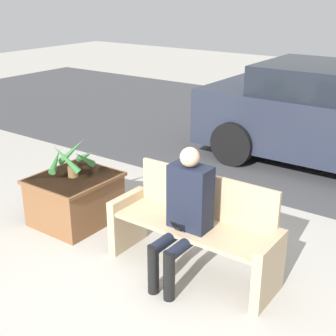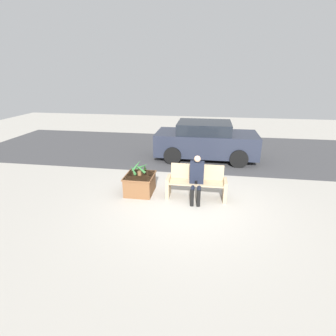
{
  "view_description": "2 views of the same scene",
  "coord_description": "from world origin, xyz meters",
  "px_view_note": "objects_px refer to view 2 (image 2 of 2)",
  "views": [
    {
      "loc": [
        2.31,
        -2.84,
        2.58
      ],
      "look_at": [
        -0.32,
        0.82,
        0.83
      ],
      "focal_mm": 50.0,
      "sensor_mm": 36.0,
      "label": 1
    },
    {
      "loc": [
        0.48,
        -6.34,
        3.39
      ],
      "look_at": [
        -0.66,
        0.93,
        0.68
      ],
      "focal_mm": 28.0,
      "sensor_mm": 36.0,
      "label": 2
    }
  ],
  "objects_px": {
    "bench": "(196,183)",
    "person_seated": "(197,177)",
    "parked_car": "(206,141)",
    "planter_box": "(140,183)",
    "potted_plant": "(139,168)"
  },
  "relations": [
    {
      "from": "bench",
      "to": "parked_car",
      "type": "xyz_separation_m",
      "value": [
        0.16,
        3.64,
        0.32
      ]
    },
    {
      "from": "person_seated",
      "to": "parked_car",
      "type": "distance_m",
      "value": 3.83
    },
    {
      "from": "bench",
      "to": "planter_box",
      "type": "height_order",
      "value": "bench"
    },
    {
      "from": "bench",
      "to": "potted_plant",
      "type": "relative_size",
      "value": 3.03
    },
    {
      "from": "planter_box",
      "to": "potted_plant",
      "type": "relative_size",
      "value": 1.66
    },
    {
      "from": "person_seated",
      "to": "parked_car",
      "type": "height_order",
      "value": "parked_car"
    },
    {
      "from": "parked_car",
      "to": "bench",
      "type": "bearing_deg",
      "value": -92.55
    },
    {
      "from": "bench",
      "to": "person_seated",
      "type": "bearing_deg",
      "value": -88.93
    },
    {
      "from": "planter_box",
      "to": "potted_plant",
      "type": "height_order",
      "value": "potted_plant"
    },
    {
      "from": "planter_box",
      "to": "bench",
      "type": "bearing_deg",
      "value": -0.85
    },
    {
      "from": "parked_car",
      "to": "planter_box",
      "type": "bearing_deg",
      "value": -116.76
    },
    {
      "from": "potted_plant",
      "to": "bench",
      "type": "bearing_deg",
      "value": -1.26
    },
    {
      "from": "person_seated",
      "to": "potted_plant",
      "type": "distance_m",
      "value": 1.68
    },
    {
      "from": "planter_box",
      "to": "parked_car",
      "type": "distance_m",
      "value": 4.07
    },
    {
      "from": "bench",
      "to": "person_seated",
      "type": "distance_m",
      "value": 0.32
    }
  ]
}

